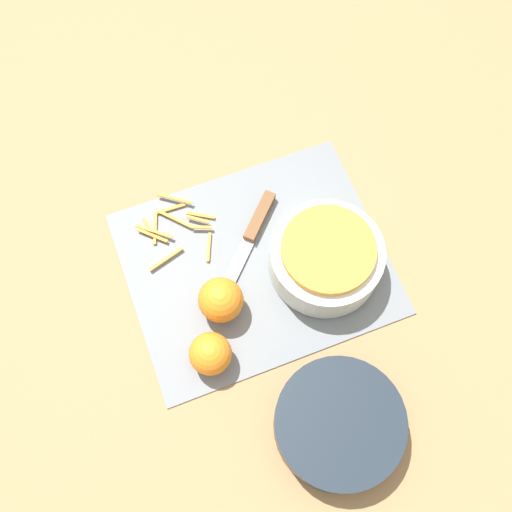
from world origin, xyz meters
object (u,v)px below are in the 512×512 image
at_px(bowl_speckled, 326,257).
at_px(bowl_dark, 339,424).
at_px(orange_right, 210,354).
at_px(knife, 254,229).
at_px(orange_left, 221,300).

relative_size(bowl_speckled, bowl_dark, 0.95).
bearing_deg(orange_right, bowl_dark, 130.97).
distance_m(bowl_dark, knife, 0.36).
xyz_separation_m(orange_left, orange_right, (0.04, 0.08, -0.00)).
bearing_deg(bowl_speckled, orange_right, 19.50).
relative_size(bowl_dark, orange_left, 2.66).
height_order(bowl_dark, orange_left, orange_left).
bearing_deg(knife, orange_right, 7.15).
bearing_deg(bowl_speckled, orange_left, 1.84).
height_order(bowl_dark, knife, bowl_dark).
relative_size(orange_left, orange_right, 1.09).
relative_size(bowl_speckled, orange_right, 2.75).
relative_size(bowl_speckled, orange_left, 2.52).
distance_m(knife, orange_left, 0.15).
xyz_separation_m(knife, orange_right, (0.14, 0.19, 0.03)).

